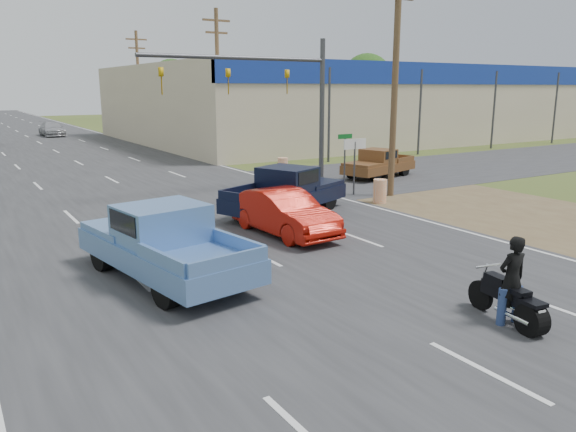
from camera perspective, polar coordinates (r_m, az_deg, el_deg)
ground at (r=10.48m, az=19.43°, el=-14.74°), size 200.00×200.00×0.00m
main_road at (r=46.48m, az=-22.51°, el=6.09°), size 15.00×180.00×0.02m
cross_road at (r=25.23m, az=-14.02°, el=1.72°), size 120.00×10.00×0.02m
dirt_verge at (r=24.65m, az=17.61°, el=1.23°), size 8.00×18.00×0.01m
big_box_store at (r=60.29m, az=9.30°, el=11.38°), size 50.00×28.10×6.60m
utility_pole_1 at (r=25.20m, az=10.85°, el=14.01°), size 2.00×0.28×10.00m
utility_pole_2 at (r=40.37m, az=-7.14°, el=13.63°), size 2.00×0.28×10.00m
utility_pole_3 at (r=57.21m, az=-14.93°, el=13.06°), size 2.00×0.28×10.00m
tree_3 at (r=98.10m, az=8.00°, el=13.63°), size 8.40×8.40×10.40m
tree_5 at (r=107.39m, az=-11.67°, el=13.25°), size 7.98×7.98×9.88m
barrel_0 at (r=23.83m, az=9.31°, el=2.50°), size 0.56×0.56×1.00m
barrel_1 at (r=30.86m, az=-0.53°, el=5.02°), size 0.56×0.56×1.00m
lane_sign at (r=25.27m, az=6.79°, el=6.38°), size 1.20×0.08×2.52m
street_name_sign at (r=26.85m, az=5.78°, el=6.15°), size 0.80×0.08×2.61m
signal_mast at (r=26.24m, az=-1.41°, el=13.05°), size 9.12×0.40×7.00m
red_convertible at (r=18.33m, az=-0.40°, el=0.30°), size 1.81×4.54×1.47m
motorcycle at (r=12.36m, az=21.77°, el=-8.22°), size 0.74×2.11×1.07m
rider at (r=12.25m, az=21.76°, el=-6.36°), size 0.70×0.52×1.77m
blue_pickup at (r=14.47m, az=-12.67°, el=-2.52°), size 3.07×6.01×1.90m
navy_pickup at (r=21.40m, az=-0.02°, el=2.62°), size 5.83×4.00×1.81m
brown_pickup at (r=30.60m, az=9.10°, el=5.31°), size 4.93×2.97×1.53m
distant_car_silver at (r=61.40m, az=-22.87°, el=8.12°), size 2.07×4.80×1.38m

